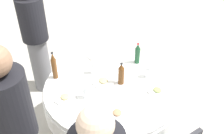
% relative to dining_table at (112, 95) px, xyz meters
% --- Properties ---
extents(ground_plane, '(10.00, 10.00, 0.00)m').
position_rel_dining_table_xyz_m(ground_plane, '(0.00, 0.00, -0.59)').
color(ground_plane, '#B7B2A8').
extents(dining_table, '(1.48, 1.48, 0.74)m').
position_rel_dining_table_xyz_m(dining_table, '(0.00, 0.00, 0.00)').
color(dining_table, white).
rests_on(dining_table, ground_plane).
extents(bottle_brown_mid, '(0.06, 0.06, 0.26)m').
position_rel_dining_table_xyz_m(bottle_brown_mid, '(0.00, -0.10, 0.27)').
color(bottle_brown_mid, '#593314').
rests_on(bottle_brown_mid, dining_table).
extents(bottle_brown_east, '(0.06, 0.06, 0.33)m').
position_rel_dining_table_xyz_m(bottle_brown_east, '(0.32, 0.55, 0.30)').
color(bottle_brown_east, '#593314').
rests_on(bottle_brown_east, dining_table).
extents(bottle_dark_green_rear, '(0.06, 0.06, 0.26)m').
position_rel_dining_table_xyz_m(bottle_dark_green_rear, '(0.31, -0.41, 0.27)').
color(bottle_dark_green_rear, '#194728').
rests_on(bottle_dark_green_rear, dining_table).
extents(wine_glass_far, '(0.06, 0.06, 0.15)m').
position_rel_dining_table_xyz_m(wine_glass_far, '(-0.11, 0.31, 0.26)').
color(wine_glass_far, white).
rests_on(wine_glass_far, dining_table).
extents(wine_glass_left, '(0.06, 0.06, 0.14)m').
position_rel_dining_table_xyz_m(wine_glass_left, '(-0.44, 0.38, 0.25)').
color(wine_glass_left, white).
rests_on(wine_glass_left, dining_table).
extents(wine_glass_right, '(0.06, 0.06, 0.14)m').
position_rel_dining_table_xyz_m(wine_glass_right, '(0.27, 0.13, 0.25)').
color(wine_glass_right, white).
rests_on(wine_glass_right, dining_table).
extents(wine_glass_west, '(0.07, 0.07, 0.14)m').
position_rel_dining_table_xyz_m(wine_glass_west, '(0.01, -0.42, 0.24)').
color(wine_glass_west, white).
rests_on(wine_glass_west, dining_table).
extents(plate_south, '(0.22, 0.22, 0.04)m').
position_rel_dining_table_xyz_m(plate_south, '(-0.06, 0.51, 0.16)').
color(plate_south, white).
rests_on(plate_south, dining_table).
extents(plate_inner, '(0.21, 0.21, 0.04)m').
position_rel_dining_table_xyz_m(plate_inner, '(-0.42, 0.09, 0.16)').
color(plate_inner, white).
rests_on(plate_inner, dining_table).
extents(plate_near, '(0.20, 0.20, 0.04)m').
position_rel_dining_table_xyz_m(plate_near, '(-0.25, -0.41, 0.16)').
color(plate_near, white).
rests_on(plate_near, dining_table).
extents(plate_north, '(0.24, 0.24, 0.04)m').
position_rel_dining_table_xyz_m(plate_north, '(0.07, 0.07, 0.16)').
color(plate_north, white).
rests_on(plate_north, dining_table).
extents(knife_east, '(0.09, 0.17, 0.00)m').
position_rel_dining_table_xyz_m(knife_east, '(-0.05, -0.57, 0.15)').
color(knife_east, silver).
rests_on(knife_east, dining_table).
extents(folded_napkin, '(0.18, 0.18, 0.02)m').
position_rel_dining_table_xyz_m(folded_napkin, '(0.56, 0.04, 0.16)').
color(folded_napkin, white).
rests_on(folded_napkin, dining_table).
extents(person_east, '(0.34, 0.34, 1.71)m').
position_rel_dining_table_xyz_m(person_east, '(-0.51, 0.96, 0.31)').
color(person_east, '#4C3F33').
rests_on(person_east, ground_plane).
extents(person_rear, '(0.34, 0.34, 1.59)m').
position_rel_dining_table_xyz_m(person_rear, '(1.12, 0.69, 0.24)').
color(person_rear, slate).
rests_on(person_rear, ground_plane).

